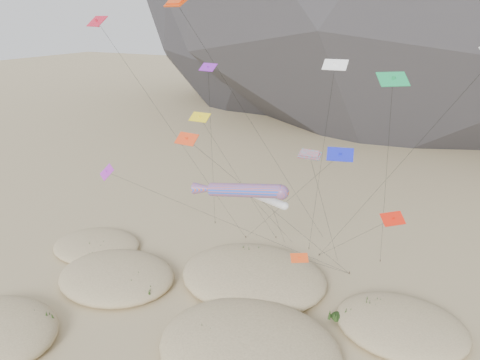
{
  "coord_description": "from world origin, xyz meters",
  "views": [
    {
      "loc": [
        18.85,
        -27.16,
        28.36
      ],
      "look_at": [
        -0.86,
        12.0,
        12.59
      ],
      "focal_mm": 35.0,
      "sensor_mm": 36.0,
      "label": 1
    }
  ],
  "objects": [
    {
      "name": "ground",
      "position": [
        0.0,
        0.0,
        0.0
      ],
      "size": [
        500.0,
        500.0,
        0.0
      ],
      "primitive_type": "plane",
      "color": "#CCB789",
      "rests_on": "ground"
    },
    {
      "name": "dunes",
      "position": [
        -0.09,
        3.59,
        0.68
      ],
      "size": [
        49.03,
        35.32,
        3.77
      ],
      "color": "#CCB789",
      "rests_on": "ground"
    },
    {
      "name": "dune_grass",
      "position": [
        -1.74,
        3.68,
        0.84
      ],
      "size": [
        41.53,
        29.85,
        1.49
      ],
      "color": "black",
      "rests_on": "ground"
    },
    {
      "name": "kite_stakes",
      "position": [
        0.53,
        23.36,
        0.15
      ],
      "size": [
        23.3,
        5.11,
        0.3
      ],
      "color": "#3F2D1E",
      "rests_on": "ground"
    },
    {
      "name": "rainbow_tube_kite",
      "position": [
        1.56,
        7.51,
        13.45
      ],
      "size": [
        9.09,
        18.38,
        14.46
      ],
      "color": "#F45419",
      "rests_on": "ground"
    },
    {
      "name": "white_tube_kite",
      "position": [
        2.43,
        11.44,
        11.27
      ],
      "size": [
        5.66,
        14.66,
        11.89
      ],
      "color": "white",
      "rests_on": "ground"
    },
    {
      "name": "orange_parafoil",
      "position": [
        -7.01,
        11.56,
        28.95
      ],
      "size": [
        12.22,
        17.81,
        29.85
      ],
      "color": "red",
      "rests_on": "ground"
    },
    {
      "name": "multi_parafoil",
      "position": [
        5.95,
        13.02,
        15.72
      ],
      "size": [
        2.13,
        10.46,
        16.33
      ],
      "color": "red",
      "rests_on": "ground"
    },
    {
      "name": "delta_kites",
      "position": [
        1.96,
        10.96,
        18.95
      ],
      "size": [
        37.55,
        18.73,
        27.99
      ],
      "color": "#1721C8",
      "rests_on": "ground"
    }
  ]
}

